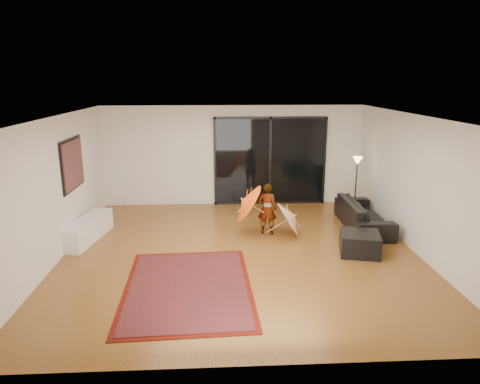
{
  "coord_description": "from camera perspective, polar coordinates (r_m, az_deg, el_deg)",
  "views": [
    {
      "loc": [
        -0.44,
        -7.96,
        3.39
      ],
      "look_at": [
        0.02,
        0.61,
        1.1
      ],
      "focal_mm": 32.0,
      "sensor_mm": 36.0,
      "label": 1
    }
  ],
  "objects": [
    {
      "name": "persian_rug",
      "position": [
        7.37,
        -6.94,
        -12.48
      ],
      "size": [
        2.22,
        3.02,
        0.02
      ],
      "rotation": [
        0.0,
        0.0,
        0.04
      ],
      "color": "#530F07",
      "rests_on": "floor"
    },
    {
      "name": "child",
      "position": [
        9.51,
        3.64,
        -2.26
      ],
      "size": [
        0.47,
        0.36,
        1.16
      ],
      "primitive_type": "imported",
      "rotation": [
        0.0,
        0.0,
        2.94
      ],
      "color": "#999999",
      "rests_on": "floor"
    },
    {
      "name": "wall_left",
      "position": [
        8.77,
        -23.43,
        0.24
      ],
      "size": [
        0.0,
        7.0,
        7.0
      ],
      "primitive_type": "plane",
      "rotation": [
        1.57,
        0.0,
        1.57
      ],
      "color": "silver",
      "rests_on": "floor"
    },
    {
      "name": "wall_front",
      "position": [
        4.92,
        2.35,
        -9.53
      ],
      "size": [
        7.0,
        0.0,
        7.0
      ],
      "primitive_type": "plane",
      "rotation": [
        -1.57,
        0.0,
        0.0
      ],
      "color": "silver",
      "rests_on": "floor"
    },
    {
      "name": "parasol_orange",
      "position": [
        9.37,
        0.35,
        -1.51
      ],
      "size": [
        0.65,
        0.92,
        0.91
      ],
      "rotation": [
        0.0,
        -0.99,
        0.0
      ],
      "color": "#F9580D",
      "rests_on": "child"
    },
    {
      "name": "ottoman",
      "position": [
        8.88,
        15.66,
        -6.6
      ],
      "size": [
        0.89,
        0.89,
        0.43
      ],
      "primitive_type": "cube",
      "rotation": [
        0.0,
        0.0,
        -0.22
      ],
      "color": "black",
      "rests_on": "floor"
    },
    {
      "name": "wall_right",
      "position": [
        9.11,
        22.62,
        0.84
      ],
      "size": [
        0.0,
        7.0,
        7.0
      ],
      "primitive_type": "plane",
      "rotation": [
        1.57,
        0.0,
        -1.57
      ],
      "color": "silver",
      "rests_on": "floor"
    },
    {
      "name": "parasol_white",
      "position": [
        9.48,
        7.34,
        -2.9
      ],
      "size": [
        0.62,
        0.87,
        0.95
      ],
      "rotation": [
        0.0,
        1.01,
        0.0
      ],
      "color": "white",
      "rests_on": "floor"
    },
    {
      "name": "painting",
      "position": [
        9.61,
        -21.41,
        3.48
      ],
      "size": [
        0.04,
        1.28,
        1.08
      ],
      "color": "black",
      "rests_on": "wall_left"
    },
    {
      "name": "wall_back",
      "position": [
        11.65,
        -0.89,
        4.85
      ],
      "size": [
        7.0,
        0.0,
        7.0
      ],
      "primitive_type": "plane",
      "rotation": [
        1.57,
        0.0,
        0.0
      ],
      "color": "silver",
      "rests_on": "floor"
    },
    {
      "name": "speaker",
      "position": [
        9.6,
        -20.01,
        -5.55
      ],
      "size": [
        0.37,
        0.37,
        0.35
      ],
      "primitive_type": "cube",
      "rotation": [
        0.0,
        0.0,
        -0.21
      ],
      "color": "#424244",
      "rests_on": "floor"
    },
    {
      "name": "media_console",
      "position": [
        9.81,
        -19.63,
        -4.73
      ],
      "size": [
        0.7,
        1.73,
        0.47
      ],
      "primitive_type": "cube",
      "rotation": [
        0.0,
        0.0,
        -0.17
      ],
      "color": "white",
      "rests_on": "floor"
    },
    {
      "name": "sofa",
      "position": [
        10.38,
        16.14,
        -2.89
      ],
      "size": [
        0.9,
        2.19,
        0.63
      ],
      "primitive_type": "imported",
      "rotation": [
        0.0,
        0.0,
        1.54
      ],
      "color": "black",
      "rests_on": "floor"
    },
    {
      "name": "floor",
      "position": [
        8.66,
        0.06,
        -8.09
      ],
      "size": [
        7.0,
        7.0,
        0.0
      ],
      "primitive_type": "plane",
      "color": "#995E29",
      "rests_on": "ground"
    },
    {
      "name": "sliding_door",
      "position": [
        11.72,
        4.02,
        4.14
      ],
      "size": [
        3.06,
        0.07,
        2.4
      ],
      "color": "black",
      "rests_on": "wall_back"
    },
    {
      "name": "ceiling",
      "position": [
        8.0,
        0.07,
        10.0
      ],
      "size": [
        7.0,
        7.0,
        0.0
      ],
      "primitive_type": "plane",
      "rotation": [
        3.14,
        0.0,
        0.0
      ],
      "color": "white",
      "rests_on": "wall_back"
    },
    {
      "name": "floor_lamp",
      "position": [
        11.25,
        15.33,
        2.98
      ],
      "size": [
        0.25,
        0.25,
        1.47
      ],
      "color": "black",
      "rests_on": "floor"
    }
  ]
}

